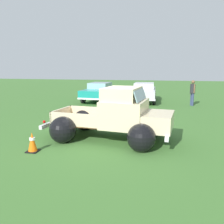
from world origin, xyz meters
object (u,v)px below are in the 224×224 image
(spectator_0, at_px, (193,91))
(vintage_pickup_truck, at_px, (118,119))
(show_car_1, at_px, (144,91))
(lane_cone_0, at_px, (32,142))
(show_car_0, at_px, (100,91))

(spectator_0, bearing_deg, vintage_pickup_truck, -134.64)
(show_car_1, height_order, lane_cone_0, show_car_1)
(show_car_1, xyz_separation_m, spectator_0, (3.42, -1.30, 0.22))
(show_car_0, relative_size, lane_cone_0, 7.37)
(show_car_1, height_order, spectator_0, spectator_0)
(lane_cone_0, bearing_deg, show_car_1, 77.76)
(vintage_pickup_truck, xyz_separation_m, lane_cone_0, (-2.37, -1.83, -0.45))
(show_car_0, relative_size, show_car_1, 0.98)
(show_car_0, distance_m, spectator_0, 6.93)
(show_car_0, bearing_deg, show_car_1, 99.69)
(show_car_0, bearing_deg, spectator_0, 85.71)
(show_car_0, xyz_separation_m, spectator_0, (6.86, -0.91, 0.22))
(show_car_1, bearing_deg, spectator_0, 67.43)
(show_car_0, bearing_deg, lane_cone_0, 7.77)
(vintage_pickup_truck, xyz_separation_m, show_car_1, (0.18, 9.93, 0.03))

